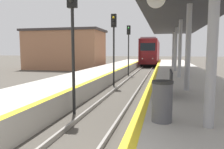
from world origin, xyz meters
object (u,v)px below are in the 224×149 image
Objects in this scene: signal_far at (129,41)px; bench at (167,82)px; trash_bin at (162,101)px; train at (151,52)px; signal_near at (72,25)px; signal_mid at (114,37)px.

bench is at bearing -75.29° from signal_far.
signal_far is at bearing 101.49° from trash_bin.
train is at bearing 94.04° from bench.
signal_near and signal_far have the same top height.
signal_far is at bearing 90.48° from signal_mid.
signal_mid is at bearing 108.89° from trash_bin.
bench is (0.17, 3.18, 0.00)m from trash_bin.
trash_bin is at bearing -71.11° from signal_mid.
train is 27.01m from signal_mid.
trash_bin is at bearing -86.57° from train.
bench is (3.62, -13.79, -2.14)m from signal_far.
bench is (3.56, -6.72, -2.14)m from signal_mid.
train reaches higher than bench.
signal_mid is 10.68m from trash_bin.
signal_near is at bearing -90.21° from signal_mid.
signal_mid is 7.90m from bench.
trash_bin is (3.39, -9.90, -2.14)m from signal_mid.
train is 4.01× the size of signal_near.
signal_far is at bearing 90.14° from signal_near.
signal_near reaches higher than trash_bin.
signal_mid is at bearing -89.52° from signal_far.
signal_far reaches higher than train.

